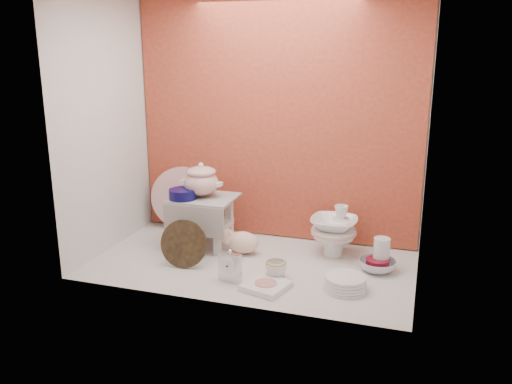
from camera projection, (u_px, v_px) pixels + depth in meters
ground at (252, 264)px, 3.06m from camera, size 1.80×1.80×0.00m
niche_shell at (261, 96)px, 2.98m from camera, size 1.86×1.03×1.53m
step_stool at (204, 222)px, 3.28m from camera, size 0.38×0.33×0.32m
soup_tureen at (201, 179)px, 3.23m from camera, size 0.29×0.29×0.21m
cobalt_bowl at (183, 194)px, 3.19m from camera, size 0.16×0.16×0.06m
floral_platter at (182, 198)px, 3.60m from camera, size 0.42×0.17×0.42m
blue_white_vase at (203, 216)px, 3.50m from camera, size 0.32×0.32×0.26m
lacquer_tray at (184, 244)px, 3.00m from camera, size 0.28×0.10×0.27m
mantel_clock at (230, 266)px, 2.81m from camera, size 0.13×0.06×0.18m
plush_pig at (243, 242)px, 3.19m from camera, size 0.27×0.21×0.15m
teacup_saucer at (276, 278)px, 2.87m from camera, size 0.18×0.18×0.01m
gold_rim_teacup at (276, 269)px, 2.86m from camera, size 0.14×0.14×0.09m
lattice_dish at (266, 286)px, 2.75m from camera, size 0.26×0.26×0.03m
dinner_plate_stack at (345, 283)px, 2.73m from camera, size 0.26×0.26×0.07m
crystal_bowl at (377, 266)px, 2.96m from camera, size 0.26×0.26×0.06m
clear_glass_vase at (381, 254)px, 2.97m from camera, size 0.11×0.11×0.18m
porcelain_tower at (334, 230)px, 3.15m from camera, size 0.35×0.35×0.31m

